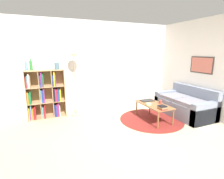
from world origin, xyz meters
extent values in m
plane|color=tan|center=(0.00, 0.00, 0.00)|extent=(14.00, 14.00, 0.00)
cube|color=silver|center=(0.00, 2.77, 1.30)|extent=(7.72, 0.05, 2.60)
cube|color=white|center=(-0.13, 2.73, 1.03)|extent=(0.89, 0.02, 2.05)
sphere|color=tan|center=(0.18, 2.71, 0.99)|extent=(0.04, 0.04, 0.04)
cube|color=silver|center=(2.39, 1.37, 1.30)|extent=(0.05, 5.74, 2.60)
cube|color=#332D28|center=(2.35, 1.16, 1.38)|extent=(0.02, 0.70, 0.45)
cube|color=#C66656|center=(2.34, 1.16, 1.38)|extent=(0.01, 0.64, 0.39)
cylinder|color=maroon|center=(0.89, 1.29, 0.00)|extent=(1.63, 1.63, 0.01)
cube|color=tan|center=(-2.06, 2.55, 0.64)|extent=(0.02, 0.34, 1.28)
cube|color=tan|center=(-1.11, 2.55, 0.64)|extent=(0.02, 0.34, 1.28)
cube|color=tan|center=(-1.59, 2.55, 1.27)|extent=(0.96, 0.34, 0.02)
cube|color=tan|center=(-1.59, 2.55, 0.01)|extent=(0.96, 0.34, 0.02)
cube|color=tan|center=(-1.59, 2.72, 0.64)|extent=(0.96, 0.02, 1.28)
cube|color=tan|center=(-1.74, 2.55, 0.64)|extent=(0.02, 0.32, 1.24)
cube|color=tan|center=(-1.43, 2.55, 0.64)|extent=(0.02, 0.32, 1.24)
cube|color=tan|center=(-1.59, 2.55, 0.43)|extent=(0.93, 0.32, 0.02)
cube|color=tan|center=(-1.59, 2.55, 0.85)|extent=(0.93, 0.32, 0.02)
cube|color=gold|center=(-2.03, 2.50, 0.18)|extent=(0.02, 0.22, 0.32)
cube|color=#7F287A|center=(-2.01, 2.52, 0.18)|extent=(0.02, 0.27, 0.32)
cube|color=teal|center=(-1.98, 2.50, 0.20)|extent=(0.02, 0.23, 0.37)
cube|color=orange|center=(-1.95, 2.51, 0.16)|extent=(0.03, 0.25, 0.29)
cube|color=#B21E23|center=(-1.92, 2.50, 0.18)|extent=(0.03, 0.23, 0.32)
cube|color=#B21E23|center=(-1.88, 2.49, 0.19)|extent=(0.02, 0.19, 0.35)
cube|color=teal|center=(-1.71, 2.51, 0.17)|extent=(0.03, 0.25, 0.31)
cube|color=#B21E23|center=(-1.68, 2.50, 0.17)|extent=(0.02, 0.22, 0.30)
cube|color=#B21E23|center=(-1.65, 2.52, 0.19)|extent=(0.02, 0.26, 0.35)
cube|color=navy|center=(-1.40, 2.52, 0.18)|extent=(0.02, 0.26, 0.32)
cube|color=navy|center=(-1.37, 2.49, 0.18)|extent=(0.03, 0.20, 0.32)
cube|color=#B21E23|center=(-1.34, 2.51, 0.19)|extent=(0.03, 0.24, 0.34)
cube|color=#7F287A|center=(-1.31, 2.49, 0.20)|extent=(0.03, 0.21, 0.36)
cube|color=silver|center=(-1.28, 2.50, 0.17)|extent=(0.02, 0.23, 0.30)
cube|color=orange|center=(-2.02, 2.51, 0.59)|extent=(0.03, 0.25, 0.30)
cube|color=#196B38|center=(-1.99, 2.51, 0.58)|extent=(0.03, 0.23, 0.29)
cube|color=#196B38|center=(-1.96, 2.51, 0.60)|extent=(0.02, 0.23, 0.32)
cube|color=teal|center=(-1.71, 2.52, 0.61)|extent=(0.02, 0.27, 0.34)
cube|color=navy|center=(-1.68, 2.51, 0.60)|extent=(0.03, 0.24, 0.33)
cube|color=#7F287A|center=(-1.64, 2.50, 0.62)|extent=(0.03, 0.22, 0.36)
cube|color=black|center=(-1.40, 2.52, 0.62)|extent=(0.03, 0.25, 0.36)
cube|color=#7F287A|center=(-1.36, 2.53, 0.60)|extent=(0.03, 0.27, 0.32)
cube|color=#B21E23|center=(-1.33, 2.50, 0.60)|extent=(0.03, 0.22, 0.32)
cube|color=navy|center=(-1.29, 2.50, 0.61)|extent=(0.03, 0.22, 0.34)
cube|color=#196B38|center=(-1.26, 2.51, 0.58)|extent=(0.02, 0.25, 0.29)
cube|color=gold|center=(-1.24, 2.52, 0.60)|extent=(0.03, 0.25, 0.31)
cube|color=#B21E23|center=(-2.03, 2.52, 0.99)|extent=(0.03, 0.27, 0.28)
cube|color=teal|center=(-2.00, 2.53, 1.01)|extent=(0.02, 0.27, 0.31)
cube|color=silver|center=(-1.97, 2.50, 1.03)|extent=(0.03, 0.22, 0.34)
cube|color=olive|center=(-1.94, 2.49, 1.01)|extent=(0.02, 0.19, 0.32)
cube|color=navy|center=(-1.71, 2.49, 1.00)|extent=(0.02, 0.19, 0.30)
cube|color=#7F287A|center=(-1.67, 2.49, 1.04)|extent=(0.03, 0.20, 0.37)
cube|color=#196B38|center=(-1.64, 2.52, 1.02)|extent=(0.03, 0.25, 0.34)
cube|color=navy|center=(-1.40, 2.49, 1.00)|extent=(0.02, 0.21, 0.28)
cube|color=gold|center=(-1.37, 2.50, 1.04)|extent=(0.03, 0.22, 0.37)
cube|color=#7F287A|center=(-1.33, 2.51, 1.00)|extent=(0.02, 0.25, 0.30)
cylinder|color=gray|center=(-0.83, 2.45, 0.01)|extent=(0.32, 0.32, 0.01)
cylinder|color=gray|center=(-0.83, 2.45, 0.85)|extent=(0.02, 0.02, 1.59)
cone|color=white|center=(-0.83, 2.45, 1.64)|extent=(0.27, 0.27, 0.10)
cube|color=gray|center=(1.91, 1.21, 0.21)|extent=(0.86, 1.53, 0.41)
cube|color=gray|center=(2.26, 1.21, 0.39)|extent=(0.16, 1.53, 0.79)
cube|color=gray|center=(1.91, 0.53, 0.28)|extent=(0.86, 0.16, 0.55)
cube|color=gray|center=(1.91, 1.90, 0.28)|extent=(0.86, 0.16, 0.55)
cube|color=gray|center=(1.83, 0.91, 0.46)|extent=(0.66, 0.59, 0.10)
cube|color=gray|center=(1.83, 1.51, 0.46)|extent=(0.66, 0.59, 0.10)
cube|color=brown|center=(0.92, 1.25, 0.42)|extent=(0.52, 1.02, 0.02)
cylinder|color=brown|center=(0.70, 0.78, 0.20)|extent=(0.04, 0.04, 0.41)
cylinder|color=brown|center=(0.70, 1.72, 0.20)|extent=(0.04, 0.04, 0.41)
cylinder|color=brown|center=(1.14, 0.78, 0.20)|extent=(0.04, 0.04, 0.41)
cylinder|color=brown|center=(1.14, 1.72, 0.20)|extent=(0.04, 0.04, 0.41)
cube|color=black|center=(0.93, 1.58, 0.44)|extent=(0.35, 0.24, 0.02)
cylinder|color=#9ED193|center=(0.75, 1.24, 0.45)|extent=(0.13, 0.13, 0.05)
cube|color=#B21E23|center=(0.86, 0.84, 0.44)|extent=(0.16, 0.17, 0.02)
cube|color=olive|center=(0.86, 0.84, 0.46)|extent=(0.16, 0.17, 0.02)
cube|color=olive|center=(0.86, 0.85, 0.48)|extent=(0.16, 0.17, 0.02)
cube|color=black|center=(0.86, 0.85, 0.50)|extent=(0.16, 0.17, 0.02)
cylinder|color=#A33D33|center=(1.10, 1.22, 0.47)|extent=(0.07, 0.07, 0.09)
cylinder|color=#6B93A3|center=(-1.99, 2.53, 1.38)|extent=(0.07, 0.07, 0.21)
cylinder|color=#6B93A3|center=(-1.99, 2.53, 1.51)|extent=(0.03, 0.03, 0.05)
cylinder|color=#2D8438|center=(-1.88, 2.56, 1.40)|extent=(0.07, 0.07, 0.23)
cylinder|color=#2D8438|center=(-1.88, 2.56, 1.54)|extent=(0.03, 0.03, 0.06)
cylinder|color=slate|center=(-1.26, 2.55, 1.37)|extent=(0.12, 0.12, 0.18)
camera|label=1|loc=(-1.75, -2.25, 1.76)|focal=28.00mm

